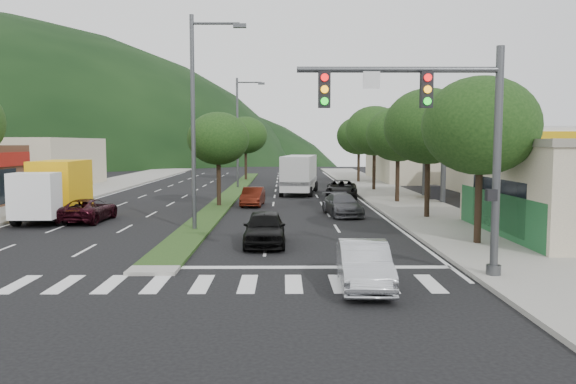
{
  "coord_description": "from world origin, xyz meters",
  "views": [
    {
      "loc": [
        4.21,
        -18.25,
        4.15
      ],
      "look_at": [
        4.42,
        9.6,
        1.71
      ],
      "focal_mm": 35.0,
      "sensor_mm": 36.0,
      "label": 1
    }
  ],
  "objects_px": {
    "sedan_silver": "(364,265)",
    "motorhome": "(299,173)",
    "tree_med_far": "(246,135)",
    "car_queue_a": "(265,228)",
    "tree_r_d": "(375,131)",
    "box_truck": "(56,192)",
    "streetlight_near": "(197,112)",
    "tree_med_near": "(218,139)",
    "streetlight_mid": "(240,127)",
    "traffic_signal": "(446,126)",
    "car_queue_d": "(342,189)",
    "car_queue_b": "(342,205)",
    "tree_r_b": "(429,126)",
    "car_queue_c": "(253,197)",
    "tree_r_a": "(481,126)",
    "tree_r_c": "(398,134)",
    "suv_maroon": "(88,210)",
    "tree_r_e": "(359,136)"
  },
  "relations": [
    {
      "from": "tree_r_c",
      "to": "sedan_silver",
      "type": "relative_size",
      "value": 1.63
    },
    {
      "from": "sedan_silver",
      "to": "tree_med_far",
      "type": "bearing_deg",
      "value": 100.2
    },
    {
      "from": "box_truck",
      "to": "tree_med_far",
      "type": "bearing_deg",
      "value": -106.3
    },
    {
      "from": "car_queue_a",
      "to": "box_truck",
      "type": "relative_size",
      "value": 0.63
    },
    {
      "from": "tree_r_c",
      "to": "suv_maroon",
      "type": "distance_m",
      "value": 20.55
    },
    {
      "from": "sedan_silver",
      "to": "motorhome",
      "type": "xyz_separation_m",
      "value": [
        -1.01,
        30.1,
        1.0
      ]
    },
    {
      "from": "box_truck",
      "to": "car_queue_d",
      "type": "bearing_deg",
      "value": -147.39
    },
    {
      "from": "tree_r_c",
      "to": "motorhome",
      "type": "distance_m",
      "value": 10.52
    },
    {
      "from": "traffic_signal",
      "to": "car_queue_a",
      "type": "xyz_separation_m",
      "value": [
        -5.6,
        5.88,
        -3.94
      ]
    },
    {
      "from": "suv_maroon",
      "to": "tree_r_c",
      "type": "bearing_deg",
      "value": -151.96
    },
    {
      "from": "tree_r_c",
      "to": "car_queue_d",
      "type": "relative_size",
      "value": 1.31
    },
    {
      "from": "tree_r_c",
      "to": "traffic_signal",
      "type": "bearing_deg",
      "value": -97.85
    },
    {
      "from": "tree_r_d",
      "to": "tree_med_far",
      "type": "bearing_deg",
      "value": 130.6
    },
    {
      "from": "tree_r_a",
      "to": "tree_med_near",
      "type": "xyz_separation_m",
      "value": [
        -12.0,
        14.0,
        -0.39
      ]
    },
    {
      "from": "tree_r_a",
      "to": "car_queue_b",
      "type": "xyz_separation_m",
      "value": [
        -4.44,
        9.62,
        -4.2
      ]
    },
    {
      "from": "tree_r_d",
      "to": "streetlight_mid",
      "type": "bearing_deg",
      "value": 165.73
    },
    {
      "from": "tree_med_near",
      "to": "box_truck",
      "type": "relative_size",
      "value": 0.92
    },
    {
      "from": "tree_med_far",
      "to": "car_queue_a",
      "type": "bearing_deg",
      "value": -85.06
    },
    {
      "from": "tree_r_a",
      "to": "car_queue_c",
      "type": "bearing_deg",
      "value": 123.91
    },
    {
      "from": "tree_r_c",
      "to": "tree_med_far",
      "type": "relative_size",
      "value": 0.93
    },
    {
      "from": "tree_r_e",
      "to": "car_queue_a",
      "type": "height_order",
      "value": "tree_r_e"
    },
    {
      "from": "traffic_signal",
      "to": "tree_med_near",
      "type": "relative_size",
      "value": 1.16
    },
    {
      "from": "motorhome",
      "to": "box_truck",
      "type": "bearing_deg",
      "value": -124.07
    },
    {
      "from": "suv_maroon",
      "to": "box_truck",
      "type": "distance_m",
      "value": 2.35
    },
    {
      "from": "tree_r_b",
      "to": "box_truck",
      "type": "relative_size",
      "value": 1.06
    },
    {
      "from": "car_queue_c",
      "to": "box_truck",
      "type": "height_order",
      "value": "box_truck"
    },
    {
      "from": "streetlight_mid",
      "to": "sedan_silver",
      "type": "height_order",
      "value": "streetlight_mid"
    },
    {
      "from": "tree_med_far",
      "to": "car_queue_c",
      "type": "bearing_deg",
      "value": -85.11
    },
    {
      "from": "tree_med_near",
      "to": "tree_med_far",
      "type": "xyz_separation_m",
      "value": [
        0.0,
        26.0,
        0.58
      ]
    },
    {
      "from": "tree_r_d",
      "to": "sedan_silver",
      "type": "distance_m",
      "value": 33.2
    },
    {
      "from": "traffic_signal",
      "to": "motorhome",
      "type": "height_order",
      "value": "traffic_signal"
    },
    {
      "from": "streetlight_near",
      "to": "suv_maroon",
      "type": "relative_size",
      "value": 2.27
    },
    {
      "from": "suv_maroon",
      "to": "car_queue_a",
      "type": "relative_size",
      "value": 1.07
    },
    {
      "from": "tree_r_b",
      "to": "tree_r_e",
      "type": "relative_size",
      "value": 1.03
    },
    {
      "from": "tree_r_a",
      "to": "motorhome",
      "type": "xyz_separation_m",
      "value": [
        -6.5,
        23.67,
        -3.17
      ]
    },
    {
      "from": "tree_r_a",
      "to": "car_queue_c",
      "type": "distance_m",
      "value": 18.11
    },
    {
      "from": "streetlight_mid",
      "to": "box_truck",
      "type": "xyz_separation_m",
      "value": [
        -8.34,
        -20.89,
        -4.08
      ]
    },
    {
      "from": "tree_r_a",
      "to": "car_queue_d",
      "type": "bearing_deg",
      "value": 99.95
    },
    {
      "from": "streetlight_near",
      "to": "tree_med_near",
      "type": "bearing_deg",
      "value": 91.18
    },
    {
      "from": "tree_r_d",
      "to": "box_truck",
      "type": "bearing_deg",
      "value": -138.38
    },
    {
      "from": "car_queue_d",
      "to": "car_queue_b",
      "type": "bearing_deg",
      "value": -89.49
    },
    {
      "from": "tree_r_a",
      "to": "streetlight_near",
      "type": "relative_size",
      "value": 0.66
    },
    {
      "from": "tree_r_a",
      "to": "car_queue_d",
      "type": "xyz_separation_m",
      "value": [
        -3.44,
        19.62,
        -4.14
      ]
    },
    {
      "from": "tree_med_near",
      "to": "car_queue_a",
      "type": "relative_size",
      "value": 1.46
    },
    {
      "from": "car_queue_c",
      "to": "streetlight_mid",
      "type": "bearing_deg",
      "value": 101.4
    },
    {
      "from": "sedan_silver",
      "to": "car_queue_a",
      "type": "distance_m",
      "value": 7.44
    },
    {
      "from": "traffic_signal",
      "to": "tree_r_e",
      "type": "xyz_separation_m",
      "value": [
        2.97,
        41.54,
        0.25
      ]
    },
    {
      "from": "sedan_silver",
      "to": "tree_r_a",
      "type": "bearing_deg",
      "value": 51.75
    },
    {
      "from": "streetlight_mid",
      "to": "car_queue_c",
      "type": "height_order",
      "value": "streetlight_mid"
    },
    {
      "from": "streetlight_near",
      "to": "streetlight_mid",
      "type": "xyz_separation_m",
      "value": [
        0.0,
        25.0,
        0.0
      ]
    }
  ]
}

